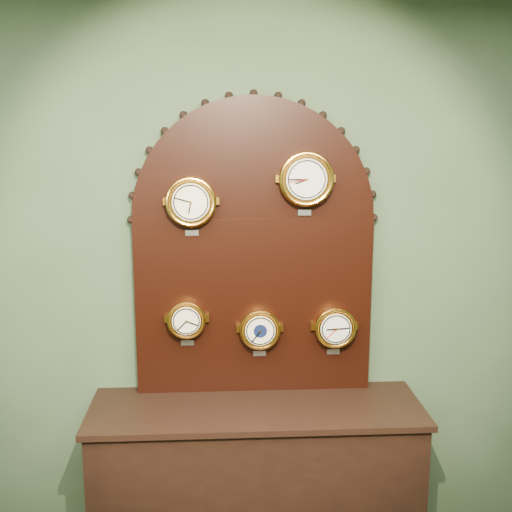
{
  "coord_description": "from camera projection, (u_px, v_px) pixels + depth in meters",
  "views": [
    {
      "loc": [
        -0.17,
        -0.71,
        2.18
      ],
      "look_at": [
        0.0,
        2.25,
        1.58
      ],
      "focal_mm": 44.97,
      "sensor_mm": 36.0,
      "label": 1
    }
  ],
  "objects": [
    {
      "name": "wall_back",
      "position": [
        253.0,
        281.0,
        3.3
      ],
      "size": [
        4.0,
        0.0,
        4.0
      ],
      "primitive_type": "plane",
      "rotation": [
        1.57,
        0.0,
        0.0
      ],
      "color": "#3E573B",
      "rests_on": "ground"
    },
    {
      "name": "arabic_clock",
      "position": [
        306.0,
        179.0,
        3.1
      ],
      "size": [
        0.27,
        0.08,
        0.32
      ],
      "color": "gold",
      "rests_on": "display_board"
    },
    {
      "name": "shop_counter",
      "position": [
        256.0,
        485.0,
        3.24
      ],
      "size": [
        1.6,
        0.5,
        0.8
      ],
      "primitive_type": "cube",
      "color": "black",
      "rests_on": "ground_plane"
    },
    {
      "name": "barometer",
      "position": [
        260.0,
        329.0,
        3.23
      ],
      "size": [
        0.21,
        0.08,
        0.26
      ],
      "color": "gold",
      "rests_on": "display_board"
    },
    {
      "name": "hygrometer",
      "position": [
        187.0,
        319.0,
        3.2
      ],
      "size": [
        0.19,
        0.08,
        0.24
      ],
      "color": "gold",
      "rests_on": "display_board"
    },
    {
      "name": "roman_clock",
      "position": [
        191.0,
        202.0,
        3.09
      ],
      "size": [
        0.24,
        0.08,
        0.29
      ],
      "color": "gold",
      "rests_on": "display_board"
    },
    {
      "name": "tide_clock",
      "position": [
        335.0,
        327.0,
        3.26
      ],
      "size": [
        0.21,
        0.08,
        0.26
      ],
      "color": "gold",
      "rests_on": "display_board"
    },
    {
      "name": "display_board",
      "position": [
        254.0,
        239.0,
        3.21
      ],
      "size": [
        1.26,
        0.06,
        1.53
      ],
      "color": "black",
      "rests_on": "shop_counter"
    }
  ]
}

